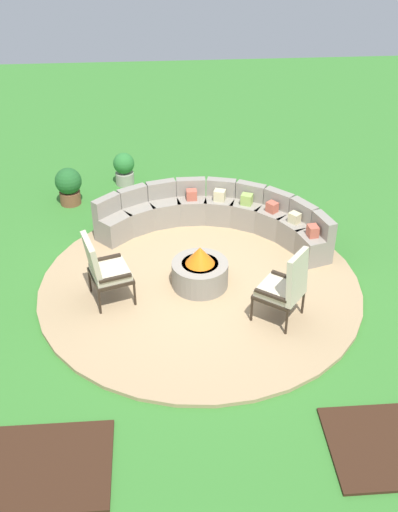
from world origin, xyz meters
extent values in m
plane|color=#387A2D|center=(0.00, 0.00, 0.00)|extent=(24.00, 24.00, 0.00)
cylinder|color=tan|center=(0.00, 0.00, 0.03)|extent=(4.91, 4.91, 0.06)
cube|color=#382114|center=(-2.21, -3.17, 0.02)|extent=(1.99, 1.19, 0.04)
cylinder|color=gray|center=(0.00, 0.00, 0.26)|extent=(0.86, 0.86, 0.40)
cylinder|color=black|center=(0.00, 0.00, 0.43)|extent=(0.56, 0.56, 0.06)
cone|color=orange|center=(0.00, 0.00, 0.60)|extent=(0.45, 0.45, 0.28)
cube|color=gray|center=(1.88, 0.57, 0.28)|extent=(0.58, 0.62, 0.44)
cube|color=gray|center=(2.01, 0.62, 0.65)|extent=(0.30, 0.53, 0.30)
cube|color=gray|center=(1.67, 1.03, 0.28)|extent=(0.65, 0.67, 0.44)
cube|color=gray|center=(1.80, 1.10, 0.65)|extent=(0.40, 0.52, 0.30)
cube|color=gray|center=(1.36, 1.41, 0.28)|extent=(0.68, 0.68, 0.44)
cube|color=gray|center=(1.46, 1.52, 0.65)|extent=(0.48, 0.47, 0.30)
cube|color=gray|center=(0.96, 1.71, 0.28)|extent=(0.66, 0.64, 0.44)
cube|color=gray|center=(1.03, 1.84, 0.65)|extent=(0.52, 0.39, 0.30)
cube|color=gray|center=(0.50, 1.90, 0.28)|extent=(0.61, 0.56, 0.44)
cube|color=gray|center=(0.53, 2.04, 0.65)|extent=(0.53, 0.28, 0.30)
cube|color=gray|center=(0.00, 1.96, 0.28)|extent=(0.51, 0.45, 0.44)
cube|color=gray|center=(0.00, 2.11, 0.65)|extent=(0.51, 0.16, 0.30)
cube|color=gray|center=(-0.49, 1.90, 0.28)|extent=(0.61, 0.56, 0.44)
cube|color=gray|center=(-0.53, 2.04, 0.65)|extent=(0.53, 0.28, 0.30)
cube|color=gray|center=(-0.95, 1.72, 0.28)|extent=(0.66, 0.64, 0.44)
cube|color=gray|center=(-1.02, 1.84, 0.65)|extent=(0.52, 0.39, 0.30)
cube|color=gray|center=(-1.35, 1.42, 0.28)|extent=(0.68, 0.68, 0.44)
cube|color=gray|center=(-1.45, 1.53, 0.65)|extent=(0.48, 0.47, 0.30)
cube|color=#BC5B47|center=(1.32, 1.38, 0.59)|extent=(0.22, 0.23, 0.17)
cube|color=beige|center=(0.49, 1.85, 0.60)|extent=(0.23, 0.21, 0.19)
cube|color=#BC5B47|center=(1.83, 0.56, 0.59)|extent=(0.18, 0.20, 0.18)
cube|color=beige|center=(1.63, 1.00, 0.59)|extent=(0.22, 0.22, 0.17)
cube|color=#93B756|center=(0.93, 1.67, 0.60)|extent=(0.23, 0.22, 0.19)
cube|color=#BC5B47|center=(0.00, 1.91, 0.59)|extent=(0.18, 0.16, 0.18)
cylinder|color=#2D2319|center=(-1.16, 0.12, 0.25)|extent=(0.04, 0.04, 0.38)
cylinder|color=#2D2319|center=(-0.98, -0.42, 0.25)|extent=(0.04, 0.04, 0.38)
cylinder|color=#2D2319|center=(-1.65, -0.05, 0.25)|extent=(0.04, 0.04, 0.38)
cylinder|color=#2D2319|center=(-1.48, -0.59, 0.25)|extent=(0.04, 0.04, 0.38)
cube|color=#2D2319|center=(-1.32, -0.24, 0.47)|extent=(0.72, 0.75, 0.05)
cube|color=beige|center=(-1.32, -0.24, 0.54)|extent=(0.66, 0.69, 0.09)
cube|color=beige|center=(-1.54, -0.31, 0.81)|extent=(0.32, 0.61, 0.68)
cube|color=#2D2319|center=(-1.40, 0.02, 0.60)|extent=(0.47, 0.19, 0.04)
cube|color=#2D2319|center=(-1.23, -0.49, 0.60)|extent=(0.47, 0.19, 0.04)
cylinder|color=#2D2319|center=(0.66, -0.90, 0.25)|extent=(0.04, 0.04, 0.38)
cylinder|color=#2D2319|center=(0.98, -0.48, 0.25)|extent=(0.04, 0.04, 0.38)
cylinder|color=#2D2319|center=(1.09, -1.23, 0.25)|extent=(0.04, 0.04, 0.38)
cylinder|color=#2D2319|center=(1.41, -0.80, 0.25)|extent=(0.04, 0.04, 0.38)
cube|color=#2D2319|center=(1.03, -0.85, 0.47)|extent=(0.80, 0.80, 0.05)
cube|color=beige|center=(1.03, -0.85, 0.54)|extent=(0.74, 0.74, 0.09)
cube|color=beige|center=(1.23, -1.00, 0.84)|extent=(0.40, 0.53, 0.74)
cube|color=#2D2319|center=(0.88, -1.06, 0.60)|extent=(0.42, 0.33, 0.04)
cube|color=#2D2319|center=(1.19, -0.65, 0.60)|extent=(0.42, 0.33, 0.04)
cylinder|color=brown|center=(-2.24, 2.86, 0.13)|extent=(0.39, 0.39, 0.25)
sphere|color=#236028|center=(-2.24, 2.86, 0.47)|extent=(0.50, 0.50, 0.50)
cylinder|color=#A89E8E|center=(-1.23, 3.60, 0.12)|extent=(0.36, 0.36, 0.24)
sphere|color=#2D7A33|center=(-1.23, 3.60, 0.44)|extent=(0.42, 0.42, 0.42)
sphere|color=#DB337A|center=(-1.17, 3.60, 0.53)|extent=(0.16, 0.16, 0.16)
camera|label=1|loc=(-0.59, -7.60, 5.67)|focal=43.37mm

